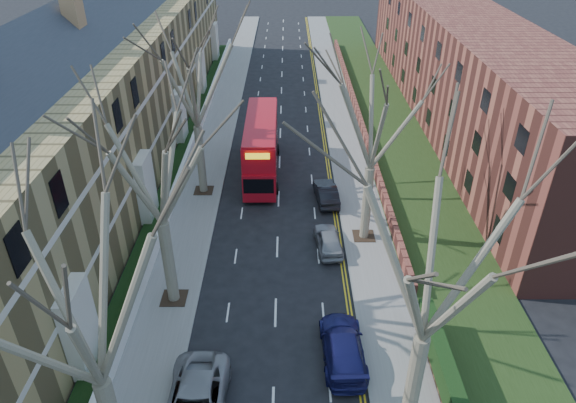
{
  "coord_description": "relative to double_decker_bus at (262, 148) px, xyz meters",
  "views": [
    {
      "loc": [
        0.64,
        -5.69,
        19.74
      ],
      "look_at": [
        0.69,
        20.95,
        3.45
      ],
      "focal_mm": 32.0,
      "sensor_mm": 36.0,
      "label": 1
    }
  ],
  "objects": [
    {
      "name": "pavement_left",
      "position": [
        -4.61,
        7.81,
        -2.13
      ],
      "size": [
        3.0,
        102.0,
        0.12
      ],
      "primitive_type": "cube",
      "color": "slate",
      "rests_on": "ground"
    },
    {
      "name": "pavement_right",
      "position": [
        7.39,
        7.81,
        -2.13
      ],
      "size": [
        3.0,
        102.0,
        0.12
      ],
      "primitive_type": "cube",
      "color": "slate",
      "rests_on": "ground"
    },
    {
      "name": "terrace_left",
      "position": [
        -12.25,
        -0.19,
        3.34
      ],
      "size": [
        9.7,
        78.0,
        13.6
      ],
      "color": "#9C854F",
      "rests_on": "ground"
    },
    {
      "name": "flats_right",
      "position": [
        18.85,
        11.81,
        2.8
      ],
      "size": [
        13.97,
        54.0,
        10.0
      ],
      "color": "brown",
      "rests_on": "ground"
    },
    {
      "name": "front_wall_left",
      "position": [
        -6.26,
        -0.19,
        -1.57
      ],
      "size": [
        0.3,
        78.0,
        1.0
      ],
      "color": "white",
      "rests_on": "ground"
    },
    {
      "name": "grass_verge_right",
      "position": [
        11.89,
        7.81,
        -2.04
      ],
      "size": [
        6.0,
        102.0,
        0.06
      ],
      "color": "#203312",
      "rests_on": "ground"
    },
    {
      "name": "tree_left_mid",
      "position": [
        -4.31,
        -25.19,
        7.37
      ],
      "size": [
        10.5,
        10.5,
        14.71
      ],
      "color": "#726551",
      "rests_on": "ground"
    },
    {
      "name": "tree_left_far",
      "position": [
        -4.31,
        -15.19,
        7.05
      ],
      "size": [
        10.15,
        10.15,
        14.22
      ],
      "color": "#726551",
      "rests_on": "ground"
    },
    {
      "name": "tree_left_dist",
      "position": [
        -4.31,
        -3.19,
        7.37
      ],
      "size": [
        10.5,
        10.5,
        14.71
      ],
      "color": "#726551",
      "rests_on": "ground"
    },
    {
      "name": "tree_right_mid",
      "position": [
        7.09,
        -23.19,
        7.37
      ],
      "size": [
        10.5,
        10.5,
        14.71
      ],
      "color": "#726551",
      "rests_on": "ground"
    },
    {
      "name": "tree_right_far",
      "position": [
        7.09,
        -9.19,
        7.06
      ],
      "size": [
        10.15,
        10.15,
        14.22
      ],
      "color": "#726551",
      "rests_on": "ground"
    },
    {
      "name": "double_decker_bus",
      "position": [
        0.0,
        0.0,
        0.0
      ],
      "size": [
        2.75,
        10.63,
        4.45
      ],
      "rotation": [
        0.0,
        0.0,
        3.15
      ],
      "color": "#A90C17",
      "rests_on": "ground"
    },
    {
      "name": "car_right_near",
      "position": [
        4.74,
        -19.32,
        -1.46
      ],
      "size": [
        2.18,
        5.07,
        1.45
      ],
      "primitive_type": "imported",
      "rotation": [
        0.0,
        0.0,
        3.17
      ],
      "color": "#161750",
      "rests_on": "ground"
    },
    {
      "name": "car_right_mid",
      "position": [
        4.65,
        -10.34,
        -1.53
      ],
      "size": [
        1.89,
        3.97,
        1.31
      ],
      "primitive_type": "imported",
      "rotation": [
        0.0,
        0.0,
        3.23
      ],
      "color": "gray",
      "rests_on": "ground"
    },
    {
      "name": "car_right_far",
      "position": [
        4.89,
        -4.44,
        -1.51
      ],
      "size": [
        1.85,
        4.21,
        1.35
      ],
      "primitive_type": "imported",
      "rotation": [
        0.0,
        0.0,
        3.25
      ],
      "color": "black",
      "rests_on": "ground"
    }
  ]
}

